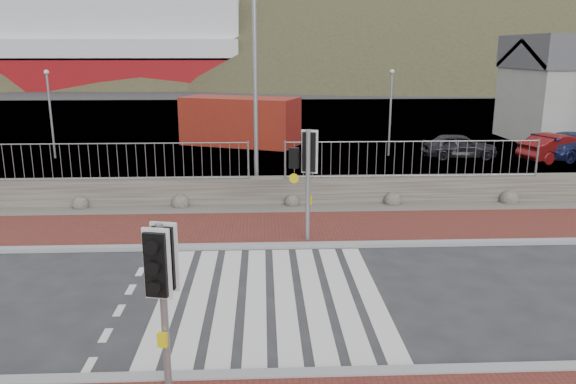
{
  "coord_description": "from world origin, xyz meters",
  "views": [
    {
      "loc": [
        -0.12,
        -10.81,
        5.01
      ],
      "look_at": [
        0.51,
        3.0,
        1.5
      ],
      "focal_mm": 35.0,
      "sensor_mm": 36.0,
      "label": 1
    }
  ],
  "objects_px": {
    "ferry": "(79,47)",
    "shipping_container": "(240,121)",
    "car_a": "(459,146)",
    "car_b": "(559,147)",
    "traffic_signal_near": "(162,275)",
    "traffic_signal_far": "(307,162)",
    "streetlight": "(259,55)"
  },
  "relations": [
    {
      "from": "ferry",
      "to": "car_b",
      "type": "relative_size",
      "value": 13.09
    },
    {
      "from": "traffic_signal_near",
      "to": "ferry",
      "type": "bearing_deg",
      "value": 120.92
    },
    {
      "from": "ferry",
      "to": "shipping_container",
      "type": "height_order",
      "value": "ferry"
    },
    {
      "from": "car_b",
      "to": "car_a",
      "type": "bearing_deg",
      "value": 60.17
    },
    {
      "from": "traffic_signal_far",
      "to": "streetlight",
      "type": "relative_size",
      "value": 0.35
    },
    {
      "from": "traffic_signal_near",
      "to": "car_b",
      "type": "xyz_separation_m",
      "value": [
        15.1,
        17.62,
        -1.32
      ]
    },
    {
      "from": "ferry",
      "to": "car_a",
      "type": "relative_size",
      "value": 14.48
    },
    {
      "from": "traffic_signal_near",
      "to": "car_a",
      "type": "bearing_deg",
      "value": 72.87
    },
    {
      "from": "traffic_signal_near",
      "to": "shipping_container",
      "type": "xyz_separation_m",
      "value": [
        0.22,
        22.9,
        -0.68
      ]
    },
    {
      "from": "streetlight",
      "to": "shipping_container",
      "type": "height_order",
      "value": "streetlight"
    },
    {
      "from": "shipping_container",
      "to": "car_a",
      "type": "height_order",
      "value": "shipping_container"
    },
    {
      "from": "streetlight",
      "to": "ferry",
      "type": "bearing_deg",
      "value": 92.5
    },
    {
      "from": "traffic_signal_near",
      "to": "car_b",
      "type": "bearing_deg",
      "value": 62.39
    },
    {
      "from": "traffic_signal_near",
      "to": "car_b",
      "type": "height_order",
      "value": "traffic_signal_near"
    },
    {
      "from": "streetlight",
      "to": "shipping_container",
      "type": "xyz_separation_m",
      "value": [
        -1.11,
        11.32,
        -3.58
      ]
    },
    {
      "from": "shipping_container",
      "to": "car_b",
      "type": "xyz_separation_m",
      "value": [
        14.87,
        -5.28,
        -0.64
      ]
    },
    {
      "from": "traffic_signal_far",
      "to": "streetlight",
      "type": "height_order",
      "value": "streetlight"
    },
    {
      "from": "ferry",
      "to": "traffic_signal_far",
      "type": "distance_m",
      "value": 69.48
    },
    {
      "from": "traffic_signal_near",
      "to": "traffic_signal_far",
      "type": "bearing_deg",
      "value": 82.49
    },
    {
      "from": "car_a",
      "to": "car_b",
      "type": "relative_size",
      "value": 0.9
    },
    {
      "from": "car_a",
      "to": "traffic_signal_far",
      "type": "bearing_deg",
      "value": 146.61
    },
    {
      "from": "ferry",
      "to": "traffic_signal_far",
      "type": "bearing_deg",
      "value": -68.31
    },
    {
      "from": "streetlight",
      "to": "car_b",
      "type": "height_order",
      "value": "streetlight"
    },
    {
      "from": "ferry",
      "to": "car_a",
      "type": "bearing_deg",
      "value": -57.37
    },
    {
      "from": "traffic_signal_far",
      "to": "car_a",
      "type": "distance_m",
      "value": 14.33
    },
    {
      "from": "ferry",
      "to": "shipping_container",
      "type": "distance_m",
      "value": 53.91
    },
    {
      "from": "ferry",
      "to": "streetlight",
      "type": "bearing_deg",
      "value": -67.76
    },
    {
      "from": "shipping_container",
      "to": "car_a",
      "type": "bearing_deg",
      "value": -0.64
    },
    {
      "from": "traffic_signal_near",
      "to": "streetlight",
      "type": "bearing_deg",
      "value": 96.4
    },
    {
      "from": "shipping_container",
      "to": "car_b",
      "type": "relative_size",
      "value": 1.6
    },
    {
      "from": "streetlight",
      "to": "shipping_container",
      "type": "relative_size",
      "value": 1.41
    },
    {
      "from": "shipping_container",
      "to": "traffic_signal_far",
      "type": "bearing_deg",
      "value": -59.66
    }
  ]
}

